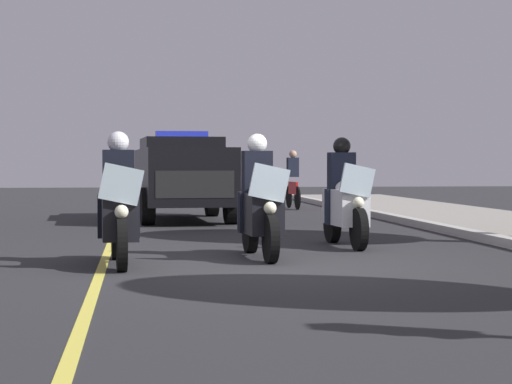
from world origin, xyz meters
The scene contains 7 objects.
ground_plane centered at (0.00, 0.00, 0.00)m, with size 80.00×80.00×0.00m, color #28282B.
lane_stripe_center centered at (0.00, -2.10, 0.00)m, with size 48.00×0.12×0.01m, color #E0D14C.
police_motorcycle_lead_left centered at (-0.23, -1.90, 0.70)m, with size 2.14×0.61×1.72m.
police_motorcycle_lead_right centered at (-0.94, 0.01, 0.70)m, with size 2.14×0.61×1.72m.
police_motorcycle_trailing centered at (-2.52, 1.57, 0.70)m, with size 2.14×0.61×1.72m.
police_suv centered at (-9.62, -0.65, 1.07)m, with size 5.01×2.31×2.05m.
cyclist_background centered at (-14.76, 2.78, 0.84)m, with size 1.76×0.33×1.69m.
Camera 1 is at (11.81, -1.65, 1.30)m, focal length 65.45 mm.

